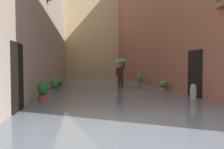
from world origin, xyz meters
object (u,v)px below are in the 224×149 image
Objects in this scene: potted_plant_mid_right at (43,92)px; potted_plant_far_right at (60,83)px; potted_plant_near_right at (54,85)px; potted_plant_far_left at (163,85)px; person_wading at (121,67)px; mooring_bollard at (193,93)px; potted_plant_mid_left at (139,79)px.

potted_plant_far_right is (-0.08, -5.89, -0.12)m from potted_plant_mid_right.
potted_plant_near_right is at bearing 87.47° from potted_plant_far_right.
potted_plant_far_left is at bearing -153.55° from potted_plant_mid_right.
person_wading is at bearing -38.08° from potted_plant_far_left.
potted_plant_mid_right is at bearing 90.16° from potted_plant_near_right.
mooring_bollard is (0.15, 3.54, -0.00)m from potted_plant_far_left.
potted_plant_mid_left is 1.17× the size of mooring_bollard.
potted_plant_mid_left is (-1.97, -2.65, -0.97)m from person_wading.
potted_plant_far_right is 0.88× the size of mooring_bollard.
potted_plant_mid_left is at bearing -128.97° from potted_plant_mid_right.
person_wading is at bearing 53.30° from potted_plant_mid_left.
potted_plant_mid_left is at bearing -166.00° from potted_plant_far_right.
mooring_bollard is (-5.96, 0.50, -0.11)m from potted_plant_mid_right.
potted_plant_near_right is at bearing 30.91° from potted_plant_mid_left.
potted_plant_far_right is (3.89, -1.19, -1.07)m from person_wading.
potted_plant_near_right reaches higher than potted_plant_far_right.
potted_plant_near_right is (3.99, 0.92, -1.03)m from person_wading.
person_wading is 3.14× the size of potted_plant_far_left.
potted_plant_far_left is at bearing 92.07° from potted_plant_mid_left.
potted_plant_near_right is 6.95m from potted_plant_mid_left.
potted_plant_mid_left is at bearing -126.70° from person_wading.
potted_plant_mid_left is (-5.96, -3.57, 0.06)m from potted_plant_near_right.
potted_plant_mid_right is 5.89m from potted_plant_far_right.
person_wading is 6.23m from potted_plant_mid_right.
potted_plant_near_right is 2.11m from potted_plant_far_right.
person_wading is at bearing -167.01° from potted_plant_near_right.
person_wading is 4.21m from potted_plant_far_right.
potted_plant_near_right is 0.85× the size of potted_plant_mid_left.
potted_plant_far_left is 0.71× the size of potted_plant_mid_right.
potted_plant_far_right reaches higher than potted_plant_far_left.
mooring_bollard is at bearing 144.27° from potted_plant_near_right.
mooring_bollard is at bearing 175.15° from potted_plant_mid_right.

